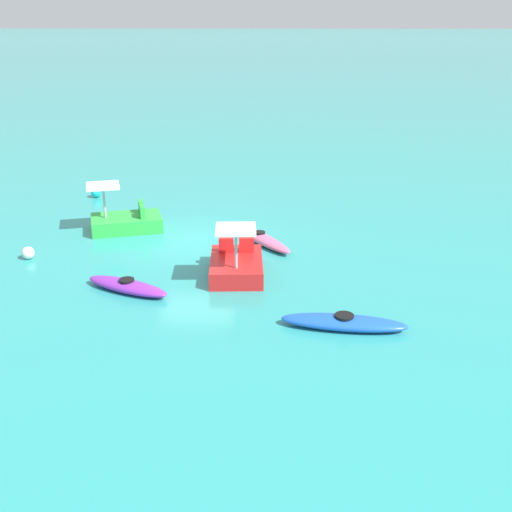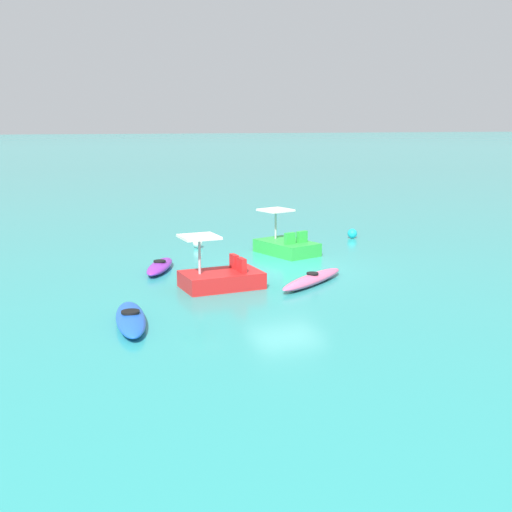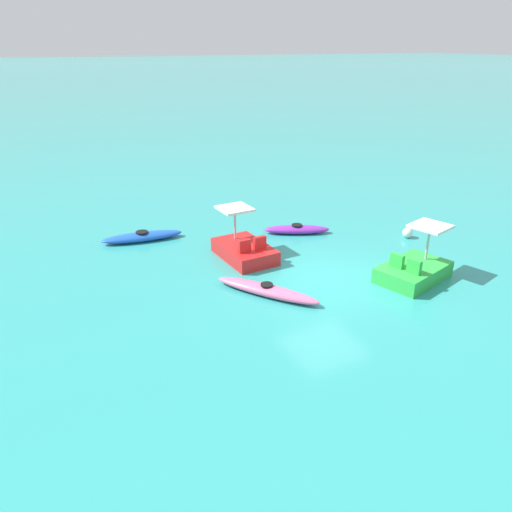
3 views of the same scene
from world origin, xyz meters
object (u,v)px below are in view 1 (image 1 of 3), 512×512
Objects in this scene: kayak_pink at (260,238)px; pedal_boat_green at (126,221)px; pedal_boat_red at (236,264)px; buoy_cyan at (96,192)px; kayak_blue at (344,322)px; buoy_white at (28,253)px; kayak_purple at (127,286)px.

kayak_pink is 1.16× the size of pedal_boat_green.
pedal_boat_green is at bearing -103.89° from kayak_pink.
pedal_boat_red is 10.26m from buoy_cyan.
pedal_boat_green is at bearing -136.54° from kayak_blue.
pedal_boat_red is at bearing -139.66° from kayak_blue.
pedal_boat_green is 1.08× the size of pedal_boat_red.
pedal_boat_red is 5.92× the size of buoy_cyan.
kayak_pink is 8.68m from buoy_cyan.
kayak_blue is 14.56m from buoy_cyan.
buoy_cyan reaches higher than buoy_white.
kayak_blue is at bearing 64.74° from buoy_white.
buoy_cyan is at bearing 177.79° from buoy_white.
buoy_white is at bearing -40.17° from pedal_boat_green.
kayak_purple is (-2.02, -5.72, 0.00)m from kayak_blue.
kayak_pink is 5.41m from kayak_purple.
pedal_boat_green is (-5.25, -1.18, 0.17)m from kayak_purple.
kayak_pink is 4.87m from pedal_boat_green.
kayak_blue is at bearing 43.46° from pedal_boat_green.
pedal_boat_green reaches higher than kayak_blue.
buoy_cyan is (-8.12, -6.27, -0.12)m from pedal_boat_red.
pedal_boat_red is 6.64m from buoy_white.
buoy_white is (2.88, -2.43, -0.14)m from pedal_boat_green.
buoy_white is at bearing -76.55° from kayak_pink.
kayak_pink is at bearing -160.43° from kayak_blue.
pedal_boat_red reaches higher than kayak_purple.
kayak_blue is 1.15× the size of pedal_boat_green.
pedal_boat_red reaches higher than buoy_cyan.
buoy_white is at bearing -99.71° from pedal_boat_red.
kayak_pink is at bearing 52.47° from buoy_cyan.
kayak_blue is at bearing 38.47° from buoy_cyan.
kayak_pink is 7.36m from buoy_white.
kayak_blue is 0.99× the size of kayak_pink.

